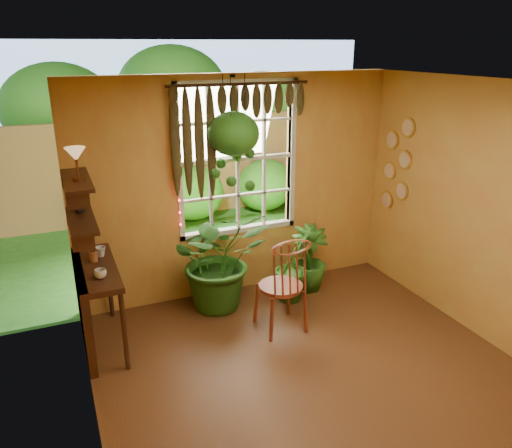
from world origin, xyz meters
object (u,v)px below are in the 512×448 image
at_px(potted_plant_mid, 294,265).
at_px(windsor_chair, 282,299).
at_px(potted_plant_left, 219,258).
at_px(counter_ledge, 88,299).
at_px(hanging_basket, 234,141).

bearing_deg(potted_plant_mid, windsor_chair, -126.88).
relative_size(windsor_chair, potted_plant_left, 1.04).
height_order(counter_ledge, windsor_chair, windsor_chair).
distance_m(windsor_chair, potted_plant_mid, 0.73).
distance_m(windsor_chair, hanging_basket, 1.85).
height_order(windsor_chair, potted_plant_mid, windsor_chair).
xyz_separation_m(counter_ledge, potted_plant_mid, (2.41, 0.10, -0.09)).
height_order(counter_ledge, potted_plant_left, potted_plant_left).
xyz_separation_m(windsor_chair, hanging_basket, (-0.20, 0.92, 1.59)).
xyz_separation_m(counter_ledge, windsor_chair, (1.98, -0.48, -0.18)).
distance_m(windsor_chair, potted_plant_left, 0.93).
bearing_deg(counter_ledge, potted_plant_mid, 2.48).
bearing_deg(windsor_chair, potted_plant_left, 119.51).
height_order(counter_ledge, hanging_basket, hanging_basket).
height_order(potted_plant_left, hanging_basket, hanging_basket).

